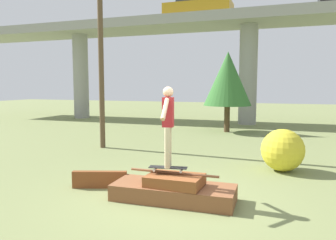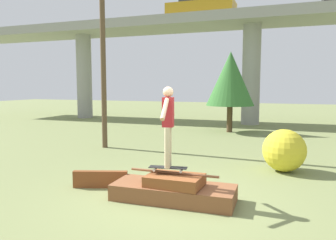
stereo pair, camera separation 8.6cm
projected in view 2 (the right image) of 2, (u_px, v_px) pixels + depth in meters
ground_plane at (173, 200)px, 6.91m from camera, size 80.00×80.00×0.00m
scrap_pile at (174, 190)px, 6.87m from camera, size 2.60×1.04×0.62m
scrap_plank_loose at (100, 179)px, 7.75m from camera, size 1.26×0.54×0.40m
skateboard at (168, 168)px, 6.87m from camera, size 0.83×0.34×0.09m
skater at (168, 121)px, 6.77m from camera, size 0.29×1.22×1.68m
highway_overpass at (252, 29)px, 19.85m from camera, size 44.00×3.86×6.72m
car_on_overpass_mid at (200, 6)px, 20.30m from camera, size 4.15×1.86×1.48m
utility_pole at (103, 41)px, 12.40m from camera, size 1.30×0.20×7.95m
tree_behind_left at (230, 79)px, 16.77m from camera, size 2.46×2.46×4.15m
bush_yellow_flowering at (284, 150)px, 9.18m from camera, size 1.20×1.20×1.20m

